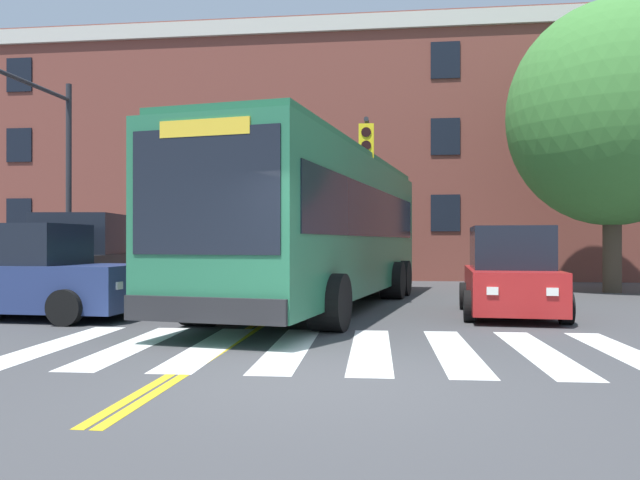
{
  "coord_description": "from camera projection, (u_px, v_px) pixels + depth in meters",
  "views": [
    {
      "loc": [
        0.84,
        -6.83,
        1.51
      ],
      "look_at": [
        -0.77,
        6.34,
        1.55
      ],
      "focal_mm": 35.0,
      "sensor_mm": 36.0,
      "label": 1
    }
  ],
  "objects": [
    {
      "name": "car_navy_cross_street",
      "position": [
        28.0,
        276.0,
        12.3
      ],
      "size": [
        4.46,
        2.24,
        1.86
      ],
      "color": "navy",
      "rests_on": "ground"
    },
    {
      "name": "car_black_near_lane",
      "position": [
        89.0,
        261.0,
        15.45
      ],
      "size": [
        2.66,
        4.9,
        2.18
      ],
      "color": "black",
      "rests_on": "ground"
    },
    {
      "name": "crosswalk",
      "position": [
        330.0,
        349.0,
        8.77
      ],
      "size": [
        8.69,
        3.96,
        0.01
      ],
      "color": "white",
      "rests_on": "ground"
    },
    {
      "name": "city_bus",
      "position": [
        321.0,
        225.0,
        14.29
      ],
      "size": [
        4.42,
        11.85,
        3.51
      ],
      "color": "#28704C",
      "rests_on": "ground"
    },
    {
      "name": "ground_plane",
      "position": [
        319.0,
        379.0,
        6.87
      ],
      "size": [
        120.0,
        120.0,
        0.0
      ],
      "primitive_type": "plane",
      "color": "#424244"
    },
    {
      "name": "lane_line_yellow_outer",
      "position": [
        331.0,
        283.0,
        22.85
      ],
      "size": [
        0.12,
        36.0,
        0.01
      ],
      "primitive_type": "cube",
      "color": "gold",
      "rests_on": "ground"
    },
    {
      "name": "traffic_light_far_corner",
      "position": [
        30.0,
        141.0,
        15.79
      ],
      "size": [
        0.35,
        4.58,
        5.96
      ],
      "color": "#28282D",
      "rests_on": "ground"
    },
    {
      "name": "lane_line_yellow_inner",
      "position": [
        326.0,
        283.0,
        22.86
      ],
      "size": [
        0.12,
        36.0,
        0.01
      ],
      "primitive_type": "cube",
      "color": "gold",
      "rests_on": "ground"
    },
    {
      "name": "car_red_far_lane",
      "position": [
        510.0,
        275.0,
        12.67
      ],
      "size": [
        2.12,
        3.73,
        1.82
      ],
      "color": "#AD1E1E",
      "rests_on": "ground"
    },
    {
      "name": "building_facade",
      "position": [
        438.0,
        158.0,
        27.58
      ],
      "size": [
        43.43,
        7.96,
        10.4
      ],
      "color": "brown",
      "rests_on": "ground"
    },
    {
      "name": "traffic_light_overhead",
      "position": [
        369.0,
        177.0,
        16.29
      ],
      "size": [
        0.34,
        4.29,
        4.63
      ],
      "color": "#28282D",
      "rests_on": "ground"
    },
    {
      "name": "car_silver_behind_bus",
      "position": [
        311.0,
        254.0,
        22.92
      ],
      "size": [
        2.68,
        5.06,
        2.25
      ],
      "color": "#B7BABF",
      "rests_on": "ground"
    },
    {
      "name": "street_tree_curbside_large",
      "position": [
        612.0,
        114.0,
        18.5
      ],
      "size": [
        8.22,
        8.05,
        8.66
      ],
      "color": "#4C3D2D",
      "rests_on": "ground"
    }
  ]
}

